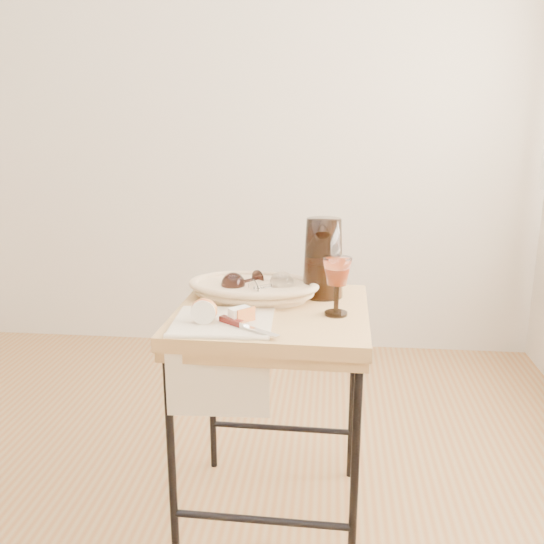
# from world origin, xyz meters

# --- Properties ---
(wall_back) EXTENTS (3.60, 0.00, 2.70)m
(wall_back) POSITION_xyz_m (0.00, 1.80, 1.35)
(wall_back) COLOR beige
(wall_back) RESTS_ON ground
(side_table) EXTENTS (0.59, 0.59, 0.74)m
(side_table) POSITION_xyz_m (0.50, 0.24, 0.37)
(side_table) COLOR brown
(side_table) RESTS_ON floor
(tea_towel) EXTENTS (0.29, 0.27, 0.01)m
(tea_towel) POSITION_xyz_m (0.37, 0.10, 0.74)
(tea_towel) COLOR beige
(tea_towel) RESTS_ON side_table
(bread_basket) EXTENTS (0.39, 0.28, 0.06)m
(bread_basket) POSITION_xyz_m (0.43, 0.34, 0.77)
(bread_basket) COLOR tan
(bread_basket) RESTS_ON side_table
(goblet_lying_a) EXTENTS (0.14, 0.15, 0.08)m
(goblet_lying_a) POSITION_xyz_m (0.40, 0.35, 0.79)
(goblet_lying_a) COLOR black
(goblet_lying_a) RESTS_ON bread_basket
(goblet_lying_b) EXTENTS (0.15, 0.14, 0.08)m
(goblet_lying_b) POSITION_xyz_m (0.49, 0.31, 0.79)
(goblet_lying_b) COLOR white
(goblet_lying_b) RESTS_ON bread_basket
(pitcher) EXTENTS (0.19, 0.26, 0.30)m
(pitcher) POSITION_xyz_m (0.65, 0.39, 0.86)
(pitcher) COLOR black
(pitcher) RESTS_ON side_table
(wine_goblet) EXTENTS (0.10, 0.10, 0.18)m
(wine_goblet) POSITION_xyz_m (0.70, 0.20, 0.83)
(wine_goblet) COLOR white
(wine_goblet) RESTS_ON side_table
(apple_half) EXTENTS (0.08, 0.04, 0.07)m
(apple_half) POSITION_xyz_m (0.33, 0.09, 0.78)
(apple_half) COLOR red
(apple_half) RESTS_ON tea_towel
(apple_wedge) EXTENTS (0.07, 0.06, 0.04)m
(apple_wedge) POSITION_xyz_m (0.42, 0.10, 0.76)
(apple_wedge) COLOR white
(apple_wedge) RESTS_ON tea_towel
(table_knife) EXTENTS (0.18, 0.14, 0.02)m
(table_knife) POSITION_xyz_m (0.45, 0.04, 0.75)
(table_knife) COLOR silver
(table_knife) RESTS_ON tea_towel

